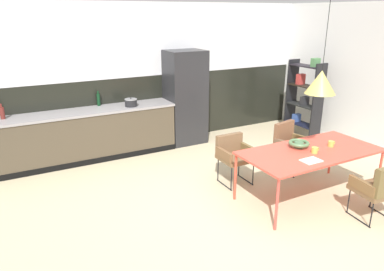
{
  "coord_description": "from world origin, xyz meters",
  "views": [
    {
      "loc": [
        -2.8,
        -3.3,
        2.54
      ],
      "look_at": [
        -0.46,
        1.08,
        0.85
      ],
      "focal_mm": 33.81,
      "sensor_mm": 36.0,
      "label": 1
    }
  ],
  "objects_px": {
    "mug_white_ceramic": "(315,150)",
    "cooking_pot": "(131,103)",
    "dining_table": "(311,153)",
    "fruit_bowl": "(299,144)",
    "bottle_oil_tall": "(98,99)",
    "bottle_vinegar_dark": "(2,113)",
    "armchair_far_side": "(381,186)",
    "mug_wide_latte": "(331,144)",
    "refrigerator_column": "(185,98)",
    "armchair_near_window": "(233,152)",
    "open_shelf_unit": "(304,96)",
    "pendant_lamp_over_table_near": "(321,82)",
    "open_book": "(311,161)",
    "armchair_facing_counter": "(289,141)"
  },
  "relations": [
    {
      "from": "refrigerator_column",
      "to": "bottle_vinegar_dark",
      "type": "distance_m",
      "value": 3.28
    },
    {
      "from": "armchair_facing_counter",
      "to": "cooking_pot",
      "type": "height_order",
      "value": "cooking_pot"
    },
    {
      "from": "refrigerator_column",
      "to": "mug_wide_latte",
      "type": "bearing_deg",
      "value": -74.8
    },
    {
      "from": "dining_table",
      "to": "fruit_bowl",
      "type": "distance_m",
      "value": 0.21
    },
    {
      "from": "mug_wide_latte",
      "to": "armchair_far_side",
      "type": "bearing_deg",
      "value": -92.85
    },
    {
      "from": "armchair_facing_counter",
      "to": "fruit_bowl",
      "type": "relative_size",
      "value": 2.77
    },
    {
      "from": "armchair_far_side",
      "to": "refrigerator_column",
      "type": "bearing_deg",
      "value": 108.32
    },
    {
      "from": "fruit_bowl",
      "to": "bottle_oil_tall",
      "type": "distance_m",
      "value": 3.67
    },
    {
      "from": "open_book",
      "to": "cooking_pot",
      "type": "distance_m",
      "value": 3.44
    },
    {
      "from": "dining_table",
      "to": "pendant_lamp_over_table_near",
      "type": "relative_size",
      "value": 1.71
    },
    {
      "from": "armchair_near_window",
      "to": "mug_wide_latte",
      "type": "height_order",
      "value": "mug_wide_latte"
    },
    {
      "from": "cooking_pot",
      "to": "open_shelf_unit",
      "type": "relative_size",
      "value": 0.14
    },
    {
      "from": "mug_wide_latte",
      "to": "bottle_oil_tall",
      "type": "relative_size",
      "value": 0.44
    },
    {
      "from": "mug_white_ceramic",
      "to": "cooking_pot",
      "type": "relative_size",
      "value": 0.56
    },
    {
      "from": "cooking_pot",
      "to": "mug_white_ceramic",
      "type": "bearing_deg",
      "value": -62.04
    },
    {
      "from": "refrigerator_column",
      "to": "bottle_oil_tall",
      "type": "distance_m",
      "value": 1.7
    },
    {
      "from": "open_shelf_unit",
      "to": "bottle_oil_tall",
      "type": "bearing_deg",
      "value": -104.26
    },
    {
      "from": "refrigerator_column",
      "to": "bottle_oil_tall",
      "type": "xyz_separation_m",
      "value": [
        -1.68,
        0.23,
        0.1
      ]
    },
    {
      "from": "open_book",
      "to": "open_shelf_unit",
      "type": "relative_size",
      "value": 0.15
    },
    {
      "from": "pendant_lamp_over_table_near",
      "to": "armchair_near_window",
      "type": "bearing_deg",
      "value": 123.36
    },
    {
      "from": "fruit_bowl",
      "to": "bottle_vinegar_dark",
      "type": "relative_size",
      "value": 1.16
    },
    {
      "from": "armchair_far_side",
      "to": "open_shelf_unit",
      "type": "distance_m",
      "value": 3.48
    },
    {
      "from": "mug_wide_latte",
      "to": "open_shelf_unit",
      "type": "xyz_separation_m",
      "value": [
        1.61,
        2.18,
        0.1
      ]
    },
    {
      "from": "fruit_bowl",
      "to": "open_book",
      "type": "xyz_separation_m",
      "value": [
        -0.22,
        -0.45,
        -0.05
      ]
    },
    {
      "from": "fruit_bowl",
      "to": "pendant_lamp_over_table_near",
      "type": "xyz_separation_m",
      "value": [
        0.06,
        -0.21,
        0.9
      ]
    },
    {
      "from": "mug_white_ceramic",
      "to": "bottle_oil_tall",
      "type": "relative_size",
      "value": 0.46
    },
    {
      "from": "dining_table",
      "to": "bottle_vinegar_dark",
      "type": "bearing_deg",
      "value": 140.47
    },
    {
      "from": "mug_wide_latte",
      "to": "cooking_pot",
      "type": "bearing_deg",
      "value": 124.3
    },
    {
      "from": "armchair_near_window",
      "to": "mug_wide_latte",
      "type": "bearing_deg",
      "value": 137.07
    },
    {
      "from": "refrigerator_column",
      "to": "armchair_far_side",
      "type": "distance_m",
      "value": 3.95
    },
    {
      "from": "cooking_pot",
      "to": "open_shelf_unit",
      "type": "height_order",
      "value": "open_shelf_unit"
    },
    {
      "from": "refrigerator_column",
      "to": "cooking_pot",
      "type": "height_order",
      "value": "refrigerator_column"
    },
    {
      "from": "armchair_near_window",
      "to": "open_book",
      "type": "bearing_deg",
      "value": 106.93
    },
    {
      "from": "mug_wide_latte",
      "to": "open_book",
      "type": "bearing_deg",
      "value": -158.05
    },
    {
      "from": "armchair_near_window",
      "to": "armchair_far_side",
      "type": "relative_size",
      "value": 0.94
    },
    {
      "from": "armchair_facing_counter",
      "to": "bottle_oil_tall",
      "type": "distance_m",
      "value": 3.49
    },
    {
      "from": "armchair_far_side",
      "to": "mug_wide_latte",
      "type": "relative_size",
      "value": 6.47
    },
    {
      "from": "fruit_bowl",
      "to": "open_shelf_unit",
      "type": "xyz_separation_m",
      "value": [
        2.05,
        1.99,
        0.08
      ]
    },
    {
      "from": "mug_white_ceramic",
      "to": "bottle_oil_tall",
      "type": "height_order",
      "value": "bottle_oil_tall"
    },
    {
      "from": "refrigerator_column",
      "to": "fruit_bowl",
      "type": "xyz_separation_m",
      "value": [
        0.37,
        -2.8,
        -0.15
      ]
    },
    {
      "from": "armchair_far_side",
      "to": "cooking_pot",
      "type": "relative_size",
      "value": 3.51
    },
    {
      "from": "armchair_near_window",
      "to": "mug_wide_latte",
      "type": "xyz_separation_m",
      "value": [
        1.02,
        -0.96,
        0.27
      ]
    },
    {
      "from": "refrigerator_column",
      "to": "armchair_facing_counter",
      "type": "distance_m",
      "value": 2.3
    },
    {
      "from": "fruit_bowl",
      "to": "mug_white_ceramic",
      "type": "height_order",
      "value": "fruit_bowl"
    },
    {
      "from": "armchair_near_window",
      "to": "cooking_pot",
      "type": "xyz_separation_m",
      "value": [
        -0.96,
        1.95,
        0.48
      ]
    },
    {
      "from": "mug_white_ceramic",
      "to": "cooking_pot",
      "type": "bearing_deg",
      "value": 117.96
    },
    {
      "from": "fruit_bowl",
      "to": "bottle_oil_tall",
      "type": "height_order",
      "value": "bottle_oil_tall"
    },
    {
      "from": "armchair_facing_counter",
      "to": "pendant_lamp_over_table_near",
      "type": "bearing_deg",
      "value": 52.15
    },
    {
      "from": "dining_table",
      "to": "bottle_vinegar_dark",
      "type": "relative_size",
      "value": 7.78
    },
    {
      "from": "refrigerator_column",
      "to": "fruit_bowl",
      "type": "relative_size",
      "value": 6.31
    }
  ]
}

